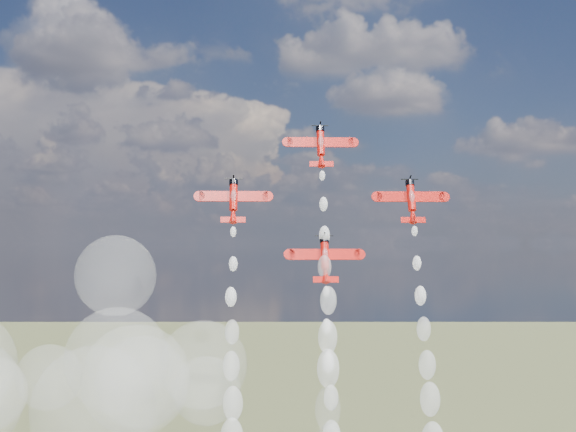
% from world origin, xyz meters
% --- Properties ---
extents(plane_lead, '(11.79, 5.46, 8.01)m').
position_xyz_m(plane_lead, '(2.00, 24.14, 114.97)').
color(plane_lead, red).
rests_on(plane_lead, ground).
extents(plane_left, '(11.79, 5.46, 8.01)m').
position_xyz_m(plane_left, '(-13.39, 20.05, 105.01)').
color(plane_left, red).
rests_on(plane_left, ground).
extents(plane_right, '(11.79, 5.46, 8.01)m').
position_xyz_m(plane_right, '(17.38, 20.05, 105.01)').
color(plane_right, red).
rests_on(plane_right, ground).
extents(plane_slot, '(11.79, 5.46, 8.01)m').
position_xyz_m(plane_slot, '(2.00, 15.95, 95.05)').
color(plane_slot, red).
rests_on(plane_slot, ground).
extents(drifted_smoke_cloud, '(62.08, 40.61, 40.46)m').
position_xyz_m(drifted_smoke_cloud, '(-43.21, 25.41, 74.61)').
color(drifted_smoke_cloud, white).
rests_on(drifted_smoke_cloud, ground).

